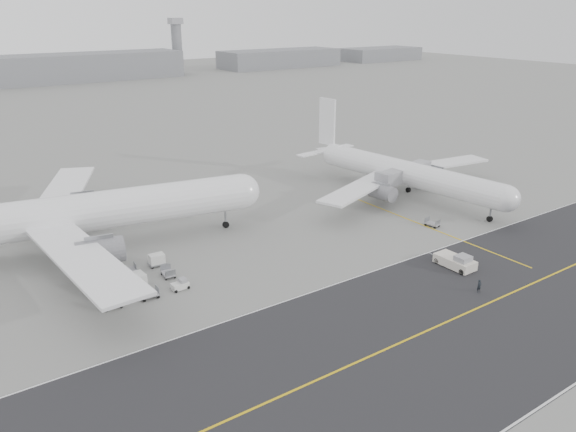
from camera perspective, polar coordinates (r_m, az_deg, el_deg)
ground at (r=80.11m, az=2.44°, el=-6.81°), size 700.00×700.00×0.00m
taxiway at (r=71.90m, az=14.58°, el=-10.93°), size 220.00×59.00×0.03m
horizon_buildings at (r=326.99m, az=-22.15°, el=12.50°), size 520.00×28.00×28.00m
control_tower at (r=352.65m, az=-11.22°, el=16.70°), size 7.00×7.00×31.25m
airliner_a at (r=93.79m, az=-21.26°, el=0.11°), size 63.17×61.97×21.96m
airliner_b at (r=117.51m, az=11.50°, el=4.40°), size 49.95×50.76×17.54m
pushback_tug at (r=87.95m, az=16.68°, el=-4.45°), size 3.01×8.02×2.29m
jet_bridge at (r=117.92m, az=11.78°, el=4.12°), size 17.04×6.12×6.36m
gse_cluster at (r=82.28m, az=-15.10°, el=-6.78°), size 17.27×16.70×1.93m
stray_dolly at (r=103.38m, az=14.43°, el=-1.02°), size 1.89×2.69×1.53m
ground_crew_a at (r=81.44m, az=18.85°, el=-6.76°), size 0.75×0.54×1.89m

